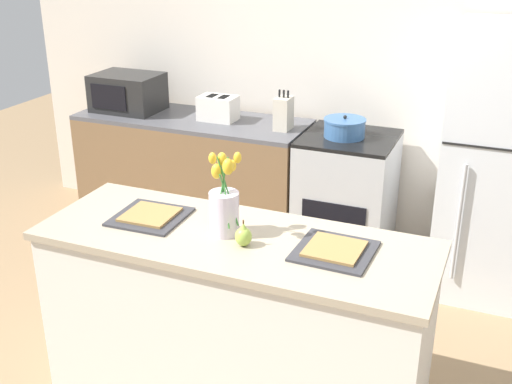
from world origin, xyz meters
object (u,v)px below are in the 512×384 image
at_px(plate_setting_left, 150,216).
at_px(knife_block, 283,113).
at_px(toaster, 218,108).
at_px(refrigerator, 502,166).
at_px(cooking_pot, 345,128).
at_px(plate_setting_right, 334,250).
at_px(stove_range, 346,201).
at_px(pear_figurine, 243,236).
at_px(flower_vase, 224,206).
at_px(microwave, 128,92).

relative_size(plate_setting_left, knife_block, 1.23).
bearing_deg(toaster, refrigerator, -0.52).
xyz_separation_m(refrigerator, cooking_pot, (-0.98, -0.02, 0.13)).
xyz_separation_m(plate_setting_left, knife_block, (0.10, 1.55, 0.11)).
distance_m(plate_setting_left, cooking_pot, 1.63).
distance_m(plate_setting_left, plate_setting_right, 0.90).
bearing_deg(refrigerator, plate_setting_right, -110.85).
bearing_deg(cooking_pot, stove_range, 34.72).
bearing_deg(pear_figurine, plate_setting_right, 13.21).
xyz_separation_m(pear_figurine, plate_setting_right, (0.38, 0.09, -0.04)).
xyz_separation_m(flower_vase, knife_block, (-0.30, 1.56, -0.01)).
relative_size(microwave, knife_block, 1.78).
bearing_deg(stove_range, flower_vase, -95.56).
bearing_deg(plate_setting_right, cooking_pot, 103.88).
xyz_separation_m(toaster, microwave, (-0.73, -0.02, 0.05)).
distance_m(stove_range, refrigerator, 1.03).
relative_size(stove_range, cooking_pot, 3.35).
height_order(stove_range, plate_setting_right, plate_setting_right).
bearing_deg(microwave, flower_vase, -46.00).
relative_size(stove_range, flower_vase, 2.27).
bearing_deg(microwave, cooking_pot, -0.72).
relative_size(toaster, cooking_pot, 1.03).
bearing_deg(flower_vase, toaster, 116.59).
height_order(plate_setting_left, toaster, toaster).
bearing_deg(refrigerator, stove_range, -179.96).
distance_m(flower_vase, plate_setting_right, 0.52).
height_order(pear_figurine, microwave, microwave).
height_order(pear_figurine, knife_block, knife_block).
bearing_deg(refrigerator, toaster, 179.48).
distance_m(refrigerator, pear_figurine, 1.93).
relative_size(cooking_pot, knife_block, 1.01).
height_order(pear_figurine, plate_setting_left, pear_figurine).
bearing_deg(plate_setting_left, cooking_pot, 71.41).
bearing_deg(plate_setting_left, toaster, 104.30).
bearing_deg(cooking_pot, plate_setting_left, -108.59).
distance_m(toaster, cooking_pot, 0.93).
bearing_deg(plate_setting_right, pear_figurine, -166.79).
distance_m(plate_setting_right, cooking_pot, 1.60).
height_order(flower_vase, toaster, flower_vase).
xyz_separation_m(stove_range, flower_vase, (-0.15, -1.59, 0.58)).
bearing_deg(flower_vase, refrigerator, 55.15).
xyz_separation_m(refrigerator, knife_block, (-1.40, -0.02, 0.18)).
bearing_deg(refrigerator, knife_block, -179.09).
relative_size(plate_setting_right, microwave, 0.69).
height_order(flower_vase, plate_setting_right, flower_vase).
xyz_separation_m(cooking_pot, microwave, (-1.65, 0.02, 0.07)).
bearing_deg(cooking_pot, plate_setting_right, -76.12).
bearing_deg(toaster, pear_figurine, -61.08).
bearing_deg(plate_setting_left, knife_block, 86.35).
distance_m(pear_figurine, plate_setting_right, 0.39).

